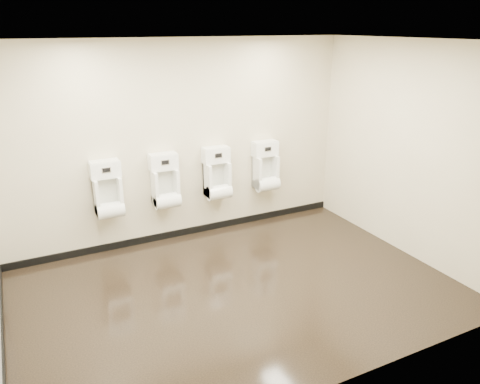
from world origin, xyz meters
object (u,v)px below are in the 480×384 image
object	(u,v)px
urinal_2	(217,177)
urinal_3	(266,170)
urinal_0	(108,194)
urinal_1	(165,185)

from	to	relation	value
urinal_2	urinal_3	world-z (taller)	same
urinal_3	urinal_0	bearing A→B (deg)	180.00
urinal_0	urinal_1	xyz separation A→B (m)	(0.78, 0.00, 0.00)
urinal_1	urinal_2	world-z (taller)	same
urinal_0	urinal_3	distance (m)	2.37
urinal_0	urinal_3	bearing A→B (deg)	0.00
urinal_1	urinal_3	world-z (taller)	same
urinal_3	urinal_2	bearing A→B (deg)	180.00
urinal_0	urinal_2	xyz separation A→B (m)	(1.56, 0.00, 0.00)
urinal_1	urinal_0	bearing A→B (deg)	180.00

